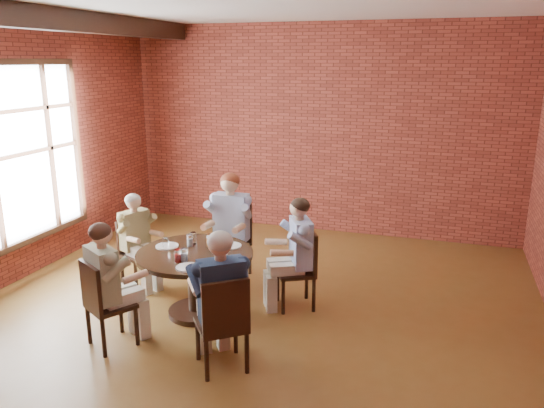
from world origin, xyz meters
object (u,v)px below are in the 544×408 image
(chair_c, at_px, (135,250))
(chair_d, at_px, (103,301))
(dining_table, at_px, (195,271))
(diner_d, at_px, (109,285))
(chair_e, at_px, (223,321))
(diner_b, at_px, (230,227))
(diner_c, at_px, (137,241))
(chair_b, at_px, (233,238))
(diner_a, at_px, (296,254))
(chair_a, at_px, (302,266))
(smartphone, at_px, (201,265))
(diner_e, at_px, (221,301))

(chair_c, distance_m, chair_d, 1.54)
(dining_table, relative_size, diner_d, 1.00)
(chair_e, bearing_deg, diner_b, -106.92)
(chair_d, xyz_separation_m, diner_d, (0.04, 0.07, 0.15))
(diner_c, distance_m, diner_d, 1.44)
(chair_b, height_order, diner_d, diner_d)
(diner_a, xyz_separation_m, chair_c, (-2.11, -0.04, -0.18))
(chair_b, relative_size, diner_b, 0.69)
(diner_c, xyz_separation_m, chair_e, (1.78, -1.44, -0.09))
(diner_a, height_order, diner_d, diner_a)
(chair_a, relative_size, smartphone, 6.42)
(diner_a, bearing_deg, diner_c, -115.92)
(diner_a, xyz_separation_m, chair_d, (-1.57, -1.48, -0.16))
(chair_c, relative_size, chair_e, 0.92)
(chair_e, bearing_deg, chair_d, -39.14)
(diner_d, bearing_deg, diner_b, -73.43)
(chair_a, xyz_separation_m, diner_e, (-0.39, -1.48, 0.17))
(chair_b, xyz_separation_m, diner_b, (0.00, -0.10, 0.18))
(diner_e, bearing_deg, diner_d, -39.23)
(dining_table, bearing_deg, chair_c, 155.55)
(dining_table, relative_size, diner_c, 1.07)
(dining_table, bearing_deg, diner_b, 91.50)
(chair_b, height_order, diner_b, diner_b)
(chair_b, relative_size, chair_c, 1.12)
(chair_c, bearing_deg, dining_table, -90.00)
(chair_c, distance_m, smartphone, 1.59)
(diner_b, relative_size, smartphone, 9.80)
(chair_a, relative_size, diner_e, 0.68)
(chair_a, distance_m, diner_e, 1.54)
(chair_c, bearing_deg, diner_d, -132.78)
(chair_d, bearing_deg, chair_b, -73.36)
(diner_a, bearing_deg, diner_d, -75.24)
(chair_b, xyz_separation_m, smartphone, (0.27, -1.51, 0.23))
(dining_table, bearing_deg, chair_d, -120.57)
(diner_d, bearing_deg, diner_e, -150.89)
(dining_table, height_order, chair_d, chair_d)
(chair_b, relative_size, chair_e, 1.03)
(diner_b, bearing_deg, chair_b, 90.00)
(diner_a, relative_size, chair_c, 1.50)
(diner_a, xyz_separation_m, chair_b, (-1.05, 0.64, -0.13))
(chair_a, distance_m, diner_a, 0.17)
(diner_e, bearing_deg, smartphone, -88.85)
(chair_e, bearing_deg, chair_a, -139.92)
(diner_c, xyz_separation_m, diner_e, (1.73, -1.37, 0.07))
(diner_a, relative_size, smartphone, 9.10)
(chair_a, distance_m, smartphone, 1.27)
(chair_a, xyz_separation_m, diner_a, (-0.07, -0.04, 0.15))
(smartphone, bearing_deg, chair_e, -59.37)
(chair_b, height_order, chair_d, chair_b)
(chair_d, xyz_separation_m, diner_e, (1.26, 0.04, 0.18))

